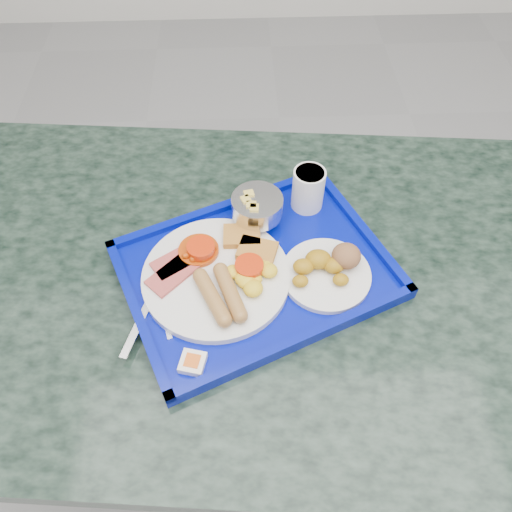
{
  "coord_description": "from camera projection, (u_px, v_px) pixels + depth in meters",
  "views": [
    {
      "loc": [
        -0.2,
        -0.08,
        1.58
      ],
      "look_at": [
        -0.18,
        0.48,
        0.85
      ],
      "focal_mm": 35.0,
      "sensor_mm": 36.0,
      "label": 1
    }
  ],
  "objects": [
    {
      "name": "spoon",
      "position": [
        173.0,
        287.0,
        0.92
      ],
      "size": [
        0.06,
        0.15,
        0.01
      ],
      "rotation": [
        0.0,
        0.0,
        0.27
      ],
      "color": "silver",
      "rests_on": "tray"
    },
    {
      "name": "bread_plate",
      "position": [
        328.0,
        268.0,
        0.93
      ],
      "size": [
        0.17,
        0.17,
        0.06
      ],
      "rotation": [
        0.0,
        0.0,
        0.31
      ],
      "color": "silver",
      "rests_on": "tray"
    },
    {
      "name": "knife",
      "position": [
        145.0,
        310.0,
        0.89
      ],
      "size": [
        0.07,
        0.19,
        0.0
      ],
      "primitive_type": "cube",
      "rotation": [
        0.0,
        0.0,
        -0.31
      ],
      "color": "silver",
      "rests_on": "tray"
    },
    {
      "name": "table",
      "position": [
        243.0,
        323.0,
        1.13
      ],
      "size": [
        1.34,
        0.96,
        0.79
      ],
      "rotation": [
        0.0,
        0.0,
        -0.1
      ],
      "color": "slate",
      "rests_on": "floor"
    },
    {
      "name": "tray",
      "position": [
        256.0,
        271.0,
        0.96
      ],
      "size": [
        0.59,
        0.52,
        0.03
      ],
      "rotation": [
        0.0,
        0.0,
        0.41
      ],
      "color": "#030E96",
      "rests_on": "table"
    },
    {
      "name": "juice_cup",
      "position": [
        308.0,
        188.0,
        1.01
      ],
      "size": [
        0.07,
        0.07,
        0.09
      ],
      "color": "white",
      "rests_on": "tray"
    },
    {
      "name": "fruit_bowl",
      "position": [
        257.0,
        207.0,
        0.99
      ],
      "size": [
        0.1,
        0.1,
        0.07
      ],
      "color": "silver",
      "rests_on": "tray"
    },
    {
      "name": "main_plate",
      "position": [
        221.0,
        273.0,
        0.93
      ],
      "size": [
        0.28,
        0.28,
        0.04
      ],
      "rotation": [
        0.0,
        0.0,
        0.29
      ],
      "color": "silver",
      "rests_on": "tray"
    },
    {
      "name": "jam_packet",
      "position": [
        193.0,
        363.0,
        0.83
      ],
      "size": [
        0.05,
        0.05,
        0.02
      ],
      "rotation": [
        0.0,
        0.0,
        -0.25
      ],
      "color": "white",
      "rests_on": "tray"
    }
  ]
}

